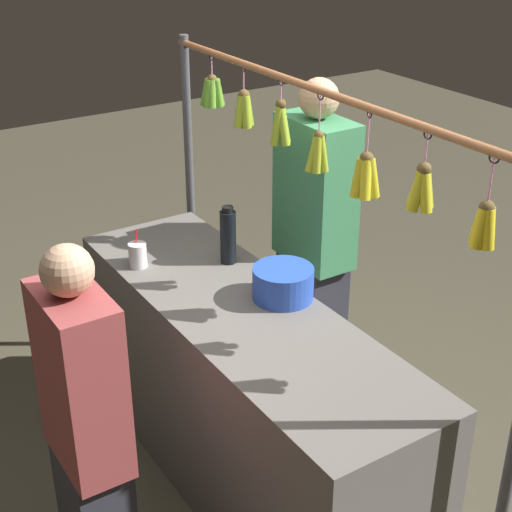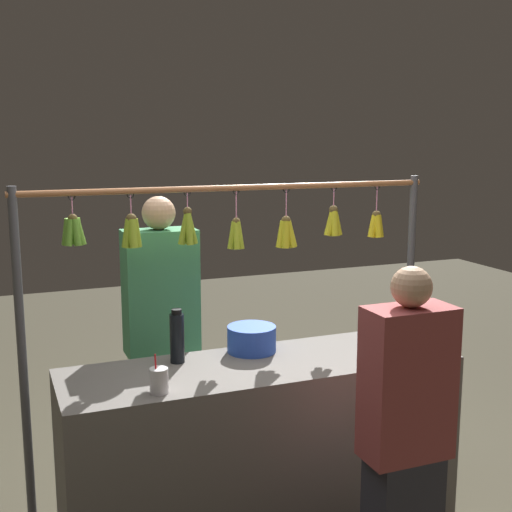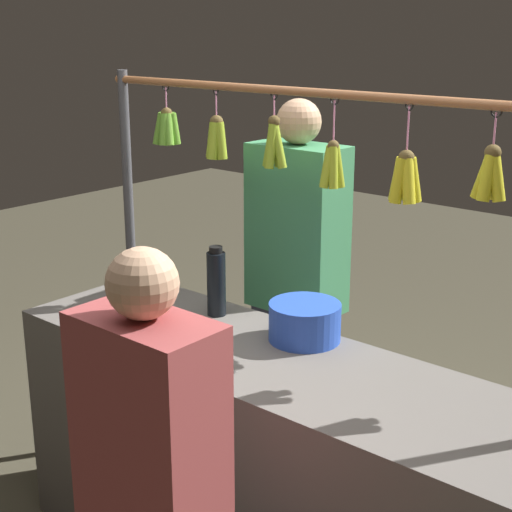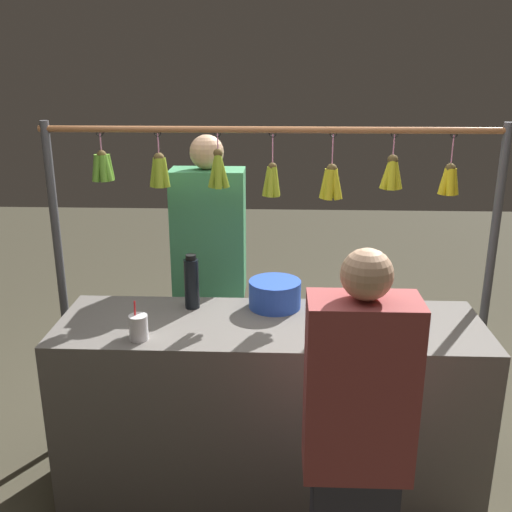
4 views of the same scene
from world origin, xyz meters
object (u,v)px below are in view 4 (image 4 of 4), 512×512
(water_bottle, at_px, (192,283))
(customer_person, at_px, (355,462))
(vendor_person, at_px, (210,286))
(blue_bucket, at_px, (275,294))
(drink_cup, at_px, (139,327))

(water_bottle, xyz_separation_m, customer_person, (-0.70, 0.97, -0.28))
(vendor_person, bearing_deg, water_bottle, 85.92)
(water_bottle, bearing_deg, blue_bucket, -176.93)
(blue_bucket, bearing_deg, drink_cup, 33.30)
(water_bottle, bearing_deg, vendor_person, -94.08)
(water_bottle, xyz_separation_m, blue_bucket, (-0.41, -0.02, -0.06))
(customer_person, bearing_deg, drink_cup, -34.45)
(water_bottle, relative_size, customer_person, 0.18)
(blue_bucket, xyz_separation_m, vendor_person, (0.38, -0.44, -0.13))
(drink_cup, distance_m, vendor_person, 0.86)
(water_bottle, distance_m, drink_cup, 0.42)
(vendor_person, bearing_deg, drink_cup, 75.40)
(blue_bucket, bearing_deg, customer_person, 106.22)
(drink_cup, distance_m, customer_person, 1.09)
(water_bottle, height_order, customer_person, customer_person)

